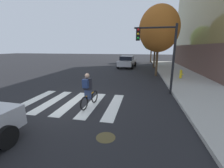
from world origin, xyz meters
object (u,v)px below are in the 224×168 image
Objects in this scene: traffic_light_near at (160,48)px; street_tree_mid at (156,33)px; fire_hydrant at (181,74)px; cyclist at (88,91)px; manhole_cover at (106,137)px; sedan_mid at (127,62)px; street_tree_far at (152,39)px; street_tree_near at (159,29)px.

traffic_light_near is 0.59× the size of street_tree_mid.
fire_hydrant is 9.40m from street_tree_mid.
cyclist is 5.05m from traffic_light_near.
street_tree_mid is (4.23, 15.87, 3.96)m from cyclist.
manhole_cover is 0.38× the size of cyclist.
sedan_mid is 0.70× the size of street_tree_mid.
traffic_light_near is (3.52, 3.01, 2.02)m from cyclist.
manhole_cover is at bearing -114.53° from fire_hydrant.
street_tree_mid reaches higher than street_tree_far.
manhole_cover is 2.87m from cyclist.
street_tree_far is at bearing 80.11° from cyclist.
fire_hydrant is at bearing -77.73° from street_tree_mid.
street_tree_near is at bearing -90.91° from street_tree_far.
fire_hydrant is (4.58, 10.03, 0.53)m from manhole_cover.
cyclist is 0.40× the size of traffic_light_near.
street_tree_far is at bearing 88.11° from traffic_light_near.
traffic_light_near is (2.08, 5.36, 2.86)m from manhole_cover.
manhole_cover is at bearing -102.36° from street_tree_near.
street_tree_mid reaches higher than fire_hydrant.
manhole_cover is 0.09× the size of street_tree_near.
sedan_mid is at bearing 120.65° from street_tree_near.
street_tree_near is (0.46, 6.26, 1.75)m from traffic_light_near.
traffic_light_near is at bearing -91.89° from street_tree_far.
manhole_cover is at bearing -86.62° from sedan_mid.
street_tree_far is (0.24, 14.91, -0.14)m from street_tree_near.
street_tree_near reaches higher than cyclist.
traffic_light_near is (3.13, -12.32, 2.00)m from sedan_mid.
cyclist is 0.26× the size of street_tree_far.
manhole_cover is 12.75m from street_tree_near.
manhole_cover is 0.09× the size of street_tree_mid.
street_tree_mid is at bearing 81.26° from manhole_cover.
manhole_cover is at bearing -111.26° from traffic_light_near.
street_tree_mid is at bearing 87.78° from street_tree_near.
cyclist is 2.17× the size of fire_hydrant.
street_tree_far is at bearing 89.09° from street_tree_near.
manhole_cover is at bearing -98.74° from street_tree_mid.
fire_hydrant is at bearing -37.93° from street_tree_near.
street_tree_near is at bearing -59.35° from sedan_mid.
street_tree_mid is (3.85, 0.53, 3.94)m from sedan_mid.
street_tree_far is (-0.02, 8.31, -0.33)m from street_tree_mid.
traffic_light_near is at bearing -93.19° from street_tree_mid.
street_tree_mid reaches higher than street_tree_near.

